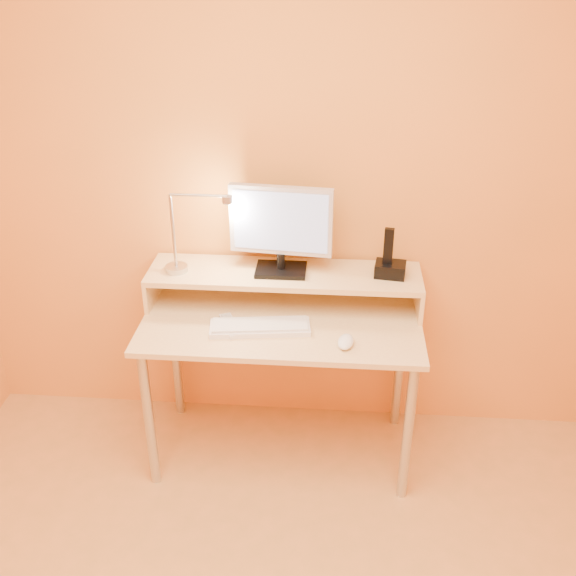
# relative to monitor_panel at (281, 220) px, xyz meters

# --- Properties ---
(wall_back) EXTENTS (3.00, 0.04, 2.50)m
(wall_back) POSITION_rel_monitor_panel_xyz_m (0.01, 0.16, 0.13)
(wall_back) COLOR orange
(wall_back) RESTS_ON floor
(desk_leg_fl) EXTENTS (0.04, 0.04, 0.69)m
(desk_leg_fl) POSITION_rel_monitor_panel_xyz_m (-0.54, -0.41, -0.77)
(desk_leg_fl) COLOR #B6B6B6
(desk_leg_fl) RESTS_ON floor
(desk_leg_fr) EXTENTS (0.04, 0.04, 0.69)m
(desk_leg_fr) POSITION_rel_monitor_panel_xyz_m (0.56, -0.41, -0.77)
(desk_leg_fr) COLOR #B6B6B6
(desk_leg_fr) RESTS_ON floor
(desk_leg_bl) EXTENTS (0.04, 0.04, 0.69)m
(desk_leg_bl) POSITION_rel_monitor_panel_xyz_m (-0.54, 0.09, -0.77)
(desk_leg_bl) COLOR #B6B6B6
(desk_leg_bl) RESTS_ON floor
(desk_leg_br) EXTENTS (0.04, 0.04, 0.69)m
(desk_leg_br) POSITION_rel_monitor_panel_xyz_m (0.56, 0.09, -0.77)
(desk_leg_br) COLOR #B6B6B6
(desk_leg_br) RESTS_ON floor
(desk_lower) EXTENTS (1.20, 0.60, 0.02)m
(desk_lower) POSITION_rel_monitor_panel_xyz_m (0.01, -0.16, -0.41)
(desk_lower) COLOR #EBCA84
(desk_lower) RESTS_ON floor
(shelf_riser_left) EXTENTS (0.02, 0.30, 0.14)m
(shelf_riser_left) POSITION_rel_monitor_panel_xyz_m (-0.58, -0.01, -0.33)
(shelf_riser_left) COLOR #EBCA84
(shelf_riser_left) RESTS_ON desk_lower
(shelf_riser_right) EXTENTS (0.02, 0.30, 0.14)m
(shelf_riser_right) POSITION_rel_monitor_panel_xyz_m (0.61, -0.01, -0.33)
(shelf_riser_right) COLOR #EBCA84
(shelf_riser_right) RESTS_ON desk_lower
(desk_shelf) EXTENTS (1.20, 0.30, 0.02)m
(desk_shelf) POSITION_rel_monitor_panel_xyz_m (0.01, -0.01, -0.25)
(desk_shelf) COLOR #EBCA84
(desk_shelf) RESTS_ON desk_lower
(monitor_foot) EXTENTS (0.22, 0.16, 0.02)m
(monitor_foot) POSITION_rel_monitor_panel_xyz_m (0.00, -0.01, -0.23)
(monitor_foot) COLOR black
(monitor_foot) RESTS_ON desk_shelf
(monitor_neck) EXTENTS (0.04, 0.04, 0.07)m
(monitor_neck) POSITION_rel_monitor_panel_xyz_m (-0.00, -0.01, -0.19)
(monitor_neck) COLOR black
(monitor_neck) RESTS_ON monitor_foot
(monitor_panel) EXTENTS (0.44, 0.08, 0.30)m
(monitor_panel) POSITION_rel_monitor_panel_xyz_m (0.00, 0.00, 0.00)
(monitor_panel) COLOR silver
(monitor_panel) RESTS_ON monitor_neck
(monitor_back) EXTENTS (0.40, 0.05, 0.26)m
(monitor_back) POSITION_rel_monitor_panel_xyz_m (0.00, 0.02, 0.00)
(monitor_back) COLOR black
(monitor_back) RESTS_ON monitor_panel
(monitor_screen) EXTENTS (0.40, 0.04, 0.26)m
(monitor_screen) POSITION_rel_monitor_panel_xyz_m (0.00, -0.02, 0.00)
(monitor_screen) COLOR #9BB1F0
(monitor_screen) RESTS_ON monitor_panel
(lamp_base) EXTENTS (0.10, 0.10, 0.02)m
(lamp_base) POSITION_rel_monitor_panel_xyz_m (-0.46, -0.04, -0.23)
(lamp_base) COLOR #B6B6B6
(lamp_base) RESTS_ON desk_shelf
(lamp_post) EXTENTS (0.01, 0.01, 0.33)m
(lamp_post) POSITION_rel_monitor_panel_xyz_m (-0.46, -0.04, -0.05)
(lamp_post) COLOR #B6B6B6
(lamp_post) RESTS_ON lamp_base
(lamp_arm) EXTENTS (0.24, 0.01, 0.01)m
(lamp_arm) POSITION_rel_monitor_panel_xyz_m (-0.34, -0.04, 0.12)
(lamp_arm) COLOR #B6B6B6
(lamp_arm) RESTS_ON lamp_post
(lamp_head) EXTENTS (0.04, 0.04, 0.03)m
(lamp_head) POSITION_rel_monitor_panel_xyz_m (-0.22, -0.04, 0.10)
(lamp_head) COLOR #B6B6B6
(lamp_head) RESTS_ON lamp_arm
(lamp_bulb) EXTENTS (0.03, 0.03, 0.00)m
(lamp_bulb) POSITION_rel_monitor_panel_xyz_m (-0.22, -0.04, 0.09)
(lamp_bulb) COLOR #FFEAC6
(lamp_bulb) RESTS_ON lamp_head
(phone_dock) EXTENTS (0.14, 0.12, 0.06)m
(phone_dock) POSITION_rel_monitor_panel_xyz_m (0.47, -0.01, -0.21)
(phone_dock) COLOR black
(phone_dock) RESTS_ON desk_shelf
(phone_handset) EXTENTS (0.04, 0.03, 0.16)m
(phone_handset) POSITION_rel_monitor_panel_xyz_m (0.46, -0.01, -0.10)
(phone_handset) COLOR black
(phone_handset) RESTS_ON phone_dock
(phone_led) EXTENTS (0.01, 0.00, 0.04)m
(phone_led) POSITION_rel_monitor_panel_xyz_m (0.52, -0.06, -0.21)
(phone_led) COLOR #2744FF
(phone_led) RESTS_ON phone_dock
(keyboard) EXTENTS (0.43, 0.18, 0.02)m
(keyboard) POSITION_rel_monitor_panel_xyz_m (-0.07, -0.24, -0.39)
(keyboard) COLOR silver
(keyboard) RESTS_ON desk_lower
(mouse) EXTENTS (0.08, 0.12, 0.04)m
(mouse) POSITION_rel_monitor_panel_xyz_m (0.29, -0.34, -0.38)
(mouse) COLOR silver
(mouse) RESTS_ON desk_lower
(remote_control) EXTENTS (0.12, 0.19, 0.02)m
(remote_control) POSITION_rel_monitor_panel_xyz_m (-0.20, -0.24, -0.39)
(remote_control) COLOR silver
(remote_control) RESTS_ON desk_lower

